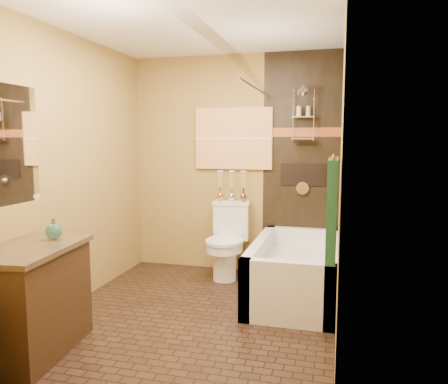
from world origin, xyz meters
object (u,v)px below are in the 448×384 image
(toilet, at_px, (228,240))
(vanity, at_px, (30,300))
(sunset_painting, at_px, (234,139))
(bathtub, at_px, (295,275))

(toilet, bearing_deg, vanity, -117.77)
(sunset_painting, relative_size, toilet, 1.08)
(bathtub, xyz_separation_m, toilet, (-0.80, 0.45, 0.20))
(bathtub, relative_size, toilet, 1.80)
(toilet, xyz_separation_m, vanity, (-0.93, -2.08, -0.03))
(sunset_painting, bearing_deg, vanity, -111.47)
(vanity, bearing_deg, toilet, 60.46)
(sunset_painting, xyz_separation_m, toilet, (0.00, -0.27, -1.13))
(bathtub, height_order, vanity, vanity)
(sunset_painting, height_order, toilet, sunset_painting)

